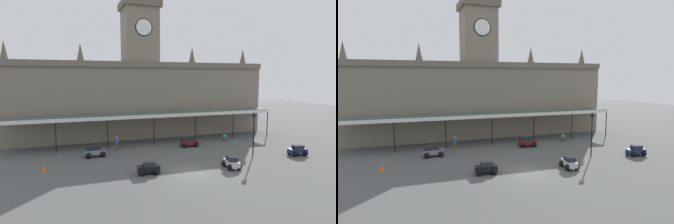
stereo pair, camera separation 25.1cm
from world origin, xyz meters
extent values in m
plane|color=#4E4F4E|center=(0.00, 0.00, 0.00)|extent=(140.00, 140.00, 0.00)
cube|color=slate|center=(0.00, 19.14, 5.49)|extent=(38.00, 6.67, 10.98)
cube|color=#685F52|center=(0.00, 15.66, 10.58)|extent=(38.00, 0.30, 0.80)
cube|color=slate|center=(0.00, 19.14, 14.86)|extent=(4.80, 4.80, 7.78)
cube|color=#61594D|center=(0.00, 19.14, 19.25)|extent=(5.50, 5.50, 1.00)
cylinder|color=white|center=(0.00, 16.68, 15.80)|extent=(2.20, 0.12, 2.20)
cylinder|color=black|center=(0.00, 16.72, 15.80)|extent=(2.46, 0.06, 2.46)
cone|color=#5B5448|center=(-18.00, 19.14, 12.28)|extent=(1.10, 1.10, 2.60)
cone|color=#5B5448|center=(-8.55, 19.14, 12.28)|extent=(1.10, 1.10, 2.60)
cone|color=#5B5448|center=(8.55, 19.14, 12.28)|extent=(1.10, 1.10, 2.60)
cone|color=#5B5448|center=(18.00, 19.14, 12.28)|extent=(1.10, 1.10, 2.60)
cube|color=#38564C|center=(0.00, 13.61, 3.97)|extent=(36.05, 3.20, 0.16)
cube|color=silver|center=(0.00, 12.01, 3.77)|extent=(36.05, 0.12, 0.44)
cylinder|color=black|center=(-12.02, 12.16, 1.95)|extent=(0.14, 0.14, 3.89)
cylinder|color=black|center=(-6.01, 12.16, 1.95)|extent=(0.14, 0.14, 3.89)
cylinder|color=black|center=(0.00, 12.16, 1.95)|extent=(0.14, 0.14, 3.89)
cylinder|color=black|center=(6.01, 12.16, 1.95)|extent=(0.14, 0.14, 3.89)
cylinder|color=black|center=(12.02, 12.16, 1.95)|extent=(0.14, 0.14, 3.89)
cylinder|color=black|center=(18.02, 12.16, 1.95)|extent=(0.14, 0.14, 3.89)
cube|color=slate|center=(-7.91, 8.61, 0.54)|extent=(2.30, 1.02, 0.55)
cube|color=#1E232B|center=(-8.11, 8.60, 1.05)|extent=(1.59, 0.91, 0.45)
sphere|color=black|center=(-7.16, 9.10, 0.32)|extent=(0.64, 0.64, 0.64)
sphere|color=black|center=(-7.11, 8.20, 0.32)|extent=(0.64, 0.64, 0.64)
sphere|color=black|center=(-8.71, 9.02, 0.32)|extent=(0.64, 0.64, 0.64)
sphere|color=black|center=(-8.66, 8.12, 0.32)|extent=(0.64, 0.64, 0.64)
cube|color=#19214C|center=(13.77, 1.52, 0.52)|extent=(2.12, 1.06, 0.50)
cube|color=#1E232B|center=(13.82, 1.51, 0.98)|extent=(1.17, 0.89, 0.42)
sphere|color=black|center=(13.05, 1.14, 0.32)|extent=(0.64, 0.64, 0.64)
sphere|color=black|center=(13.13, 2.01, 0.32)|extent=(0.64, 0.64, 0.64)
sphere|color=black|center=(14.40, 1.02, 0.32)|extent=(0.64, 0.64, 0.64)
sphere|color=black|center=(14.48, 1.89, 0.32)|extent=(0.64, 0.64, 0.64)
cube|color=maroon|center=(3.91, 9.50, 0.54)|extent=(2.32, 1.09, 0.55)
cube|color=#1E232B|center=(3.71, 9.52, 1.05)|extent=(1.62, 0.96, 0.45)
sphere|color=black|center=(4.72, 9.88, 0.32)|extent=(0.64, 0.64, 0.64)
sphere|color=black|center=(4.65, 8.98, 0.32)|extent=(0.64, 0.64, 0.64)
sphere|color=black|center=(3.18, 10.02, 0.32)|extent=(0.64, 0.64, 0.64)
sphere|color=black|center=(3.10, 9.12, 0.32)|extent=(0.64, 0.64, 0.64)
cube|color=black|center=(-3.87, 1.08, 0.52)|extent=(2.12, 1.06, 0.50)
cube|color=#1E232B|center=(-3.82, 1.08, 0.98)|extent=(1.17, 0.89, 0.42)
sphere|color=black|center=(-4.59, 0.70, 0.32)|extent=(0.64, 0.64, 0.64)
sphere|color=black|center=(-4.51, 1.58, 0.32)|extent=(0.64, 0.64, 0.64)
sphere|color=black|center=(-3.24, 0.58, 0.32)|extent=(0.64, 0.64, 0.64)
sphere|color=black|center=(-3.16, 1.46, 0.32)|extent=(0.64, 0.64, 0.64)
cube|color=#B2B5BA|center=(4.18, -0.03, 0.52)|extent=(1.07, 2.12, 0.50)
cube|color=#1E232B|center=(4.18, -0.08, 0.98)|extent=(0.90, 1.17, 0.42)
sphere|color=black|center=(3.81, 0.68, 0.32)|extent=(0.64, 0.64, 0.64)
sphere|color=black|center=(4.68, 0.60, 0.32)|extent=(0.64, 0.64, 0.64)
sphere|color=black|center=(3.68, -0.66, 0.32)|extent=(0.64, 0.64, 0.64)
sphere|color=black|center=(4.56, -0.74, 0.32)|extent=(0.64, 0.64, 0.64)
cylinder|color=brown|center=(-5.22, 10.75, 0.41)|extent=(0.17, 0.17, 0.82)
cylinder|color=brown|center=(-5.00, 10.81, 0.41)|extent=(0.17, 0.17, 0.82)
cylinder|color=#334C8C|center=(-5.11, 10.78, 1.13)|extent=(0.34, 0.34, 0.62)
sphere|color=tan|center=(-5.11, 10.78, 1.55)|extent=(0.23, 0.23, 0.23)
cylinder|color=black|center=(8.69, 2.77, 2.22)|extent=(0.13, 0.13, 4.45)
cube|color=black|center=(8.69, 2.77, 4.67)|extent=(0.30, 0.30, 0.44)
sphere|color=black|center=(8.69, 2.77, 4.95)|extent=(0.14, 0.14, 0.14)
cone|color=orange|center=(-12.96, 5.23, 0.36)|extent=(0.40, 0.40, 0.71)
cylinder|color=#47423D|center=(9.86, 10.86, 0.21)|extent=(0.56, 0.56, 0.42)
sphere|color=#2F8C41|center=(9.86, 10.86, 0.66)|extent=(0.60, 0.60, 0.60)
camera|label=1|loc=(-10.83, -23.68, 8.78)|focal=30.95mm
camera|label=2|loc=(-10.59, -23.76, 8.78)|focal=30.95mm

